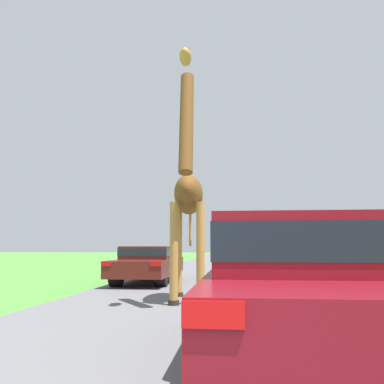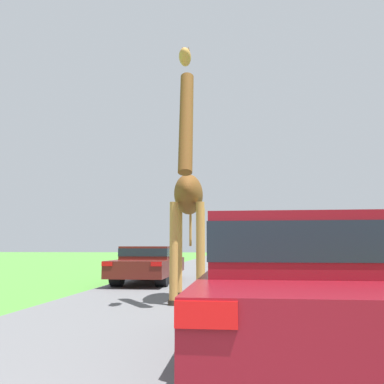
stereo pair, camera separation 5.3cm
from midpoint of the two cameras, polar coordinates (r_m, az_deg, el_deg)
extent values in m
cube|color=#5B5B5E|center=(30.56, 5.95, -9.84)|extent=(7.99, 120.00, 0.00)
cylinder|color=#B77F3D|center=(8.58, 1.02, -8.54)|extent=(0.18, 0.18, 2.14)
cylinder|color=#2D2319|center=(8.66, 1.04, -15.28)|extent=(0.23, 0.23, 0.11)
cylinder|color=#B77F3D|center=(8.61, -2.73, -8.53)|extent=(0.18, 0.18, 2.14)
cylinder|color=#2D2319|center=(8.68, -2.78, -15.25)|extent=(0.23, 0.23, 0.11)
cylinder|color=#B77F3D|center=(10.03, 1.15, -8.40)|extent=(0.18, 0.18, 2.14)
cylinder|color=#2D2319|center=(10.09, 1.17, -14.19)|extent=(0.23, 0.23, 0.11)
cylinder|color=#B77F3D|center=(10.05, -2.06, -8.40)|extent=(0.18, 0.18, 2.14)
cylinder|color=#2D2319|center=(10.12, -2.09, -14.17)|extent=(0.23, 0.23, 0.11)
ellipsoid|color=brown|center=(9.39, -0.63, -0.40)|extent=(0.81, 2.11, 0.90)
cylinder|color=brown|center=(8.56, -0.96, 9.84)|extent=(0.36, 1.03, 2.37)
ellipsoid|color=#B77F3D|center=(8.55, -1.11, 18.41)|extent=(0.28, 0.58, 0.30)
cylinder|color=#B77F3D|center=(10.31, -0.39, -4.33)|extent=(0.06, 0.06, 1.18)
cone|color=brown|center=(8.80, -0.59, 19.29)|extent=(0.07, 0.07, 0.16)
cone|color=brown|center=(8.81, -1.50, 19.27)|extent=(0.07, 0.07, 0.16)
cube|color=maroon|center=(4.68, 14.51, -14.76)|extent=(1.97, 4.53, 0.63)
cube|color=maroon|center=(4.64, 14.26, -7.25)|extent=(1.77, 2.04, 0.60)
cube|color=#19232D|center=(4.64, 14.24, -6.88)|extent=(1.79, 2.06, 0.36)
cube|color=red|center=(2.36, 2.30, -16.83)|extent=(0.35, 0.03, 0.15)
cylinder|color=black|center=(6.02, 4.90, -15.84)|extent=(0.39, 0.69, 0.69)
cylinder|color=black|center=(6.19, 20.20, -15.19)|extent=(0.39, 0.69, 0.69)
cylinder|color=black|center=(3.35, 3.83, -22.52)|extent=(0.39, 0.69, 0.69)
cube|color=gray|center=(17.68, 7.96, -9.82)|extent=(1.86, 4.24, 0.52)
cube|color=gray|center=(17.67, 7.93, -8.13)|extent=(1.67, 1.91, 0.52)
cube|color=#19232D|center=(17.66, 7.93, -8.04)|extent=(1.69, 1.93, 0.31)
cube|color=red|center=(15.54, 5.36, -9.49)|extent=(0.33, 0.03, 0.13)
cube|color=red|center=(15.59, 11.04, -9.38)|extent=(0.33, 0.03, 0.13)
cylinder|color=black|center=(18.95, 5.57, -10.37)|extent=(0.37, 0.58, 0.58)
cylinder|color=black|center=(18.99, 10.13, -10.28)|extent=(0.37, 0.58, 0.58)
cylinder|color=black|center=(16.41, 5.48, -10.80)|extent=(0.37, 0.58, 0.58)
cylinder|color=black|center=(16.46, 10.75, -10.69)|extent=(0.37, 0.58, 0.58)
cube|color=#144C28|center=(27.67, 9.70, -8.97)|extent=(1.84, 4.09, 0.51)
cube|color=#144C28|center=(27.66, 9.67, -7.89)|extent=(1.65, 1.84, 0.53)
cube|color=#19232D|center=(27.66, 9.67, -7.83)|extent=(1.67, 1.86, 0.32)
cube|color=red|center=(25.57, 8.28, -8.71)|extent=(0.33, 0.03, 0.12)
cube|color=red|center=(25.67, 11.67, -8.62)|extent=(0.33, 0.03, 0.12)
cylinder|color=black|center=(28.86, 8.08, -9.36)|extent=(0.37, 0.59, 0.59)
cylinder|color=black|center=(28.95, 11.02, -9.29)|extent=(0.37, 0.59, 0.59)
cylinder|color=black|center=(26.41, 8.26, -9.52)|extent=(0.37, 0.59, 0.59)
cylinder|color=black|center=(26.51, 11.48, -9.45)|extent=(0.37, 0.59, 0.59)
cube|color=#561914|center=(14.07, -6.19, -10.34)|extent=(1.74, 4.78, 0.50)
cube|color=#561914|center=(14.05, -6.17, -8.45)|extent=(1.56, 2.15, 0.42)
cube|color=#19232D|center=(14.05, -6.16, -8.37)|extent=(1.58, 2.17, 0.25)
cube|color=red|center=(11.93, -12.06, -9.84)|extent=(0.31, 0.03, 0.12)
cube|color=red|center=(11.57, -5.23, -10.05)|extent=(0.31, 0.03, 0.12)
cylinder|color=black|center=(15.63, -7.61, -10.78)|extent=(0.35, 0.66, 0.66)
cylinder|color=black|center=(15.36, -2.47, -10.90)|extent=(0.35, 0.66, 0.66)
cylinder|color=black|center=(12.86, -10.67, -11.41)|extent=(0.35, 0.66, 0.66)
cylinder|color=black|center=(12.54, -4.45, -11.62)|extent=(0.35, 0.66, 0.66)
camera|label=1|loc=(0.03, -90.16, 0.02)|focal=38.00mm
camera|label=2|loc=(0.03, 89.84, -0.02)|focal=38.00mm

